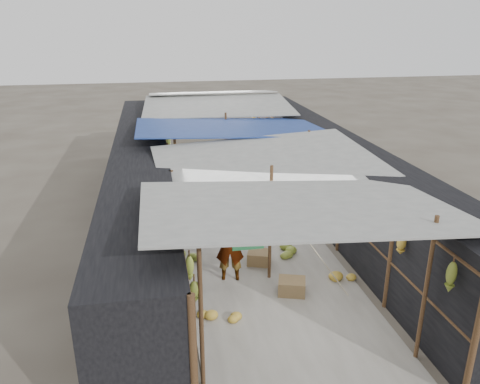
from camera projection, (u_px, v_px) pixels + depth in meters
ground at (314, 371)px, 7.59m from camera, size 80.00×80.00×0.00m
aisle_slab at (240, 217)px, 13.59m from camera, size 3.60×16.00×0.02m
stall_left at (143, 185)px, 12.73m from camera, size 1.40×15.00×2.30m
stall_right at (331, 174)px, 13.67m from camera, size 1.40×15.00×2.30m
crate_near at (259, 258)px, 10.90m from camera, size 0.64×0.57×0.32m
crate_mid at (292, 287)px, 9.70m from camera, size 0.66×0.59×0.33m
crate_back at (229, 206)px, 14.04m from camera, size 0.48×0.40×0.29m
black_basin at (305, 222)px, 13.06m from camera, size 0.55×0.55×0.16m
vendor_elderly at (230, 245)px, 10.02m from camera, size 0.67×0.49×1.67m
shopper_blue at (239, 189)px, 13.21m from camera, size 0.98×0.82×1.81m
vendor_seated at (266, 197)px, 13.99m from camera, size 0.53×0.61×0.82m
market_canopy at (239, 133)px, 13.09m from camera, size 5.62×15.20×2.77m
hanging_bananas at (241, 160)px, 13.33m from camera, size 3.96×13.89×0.79m
floor_bananas at (241, 215)px, 13.39m from camera, size 3.93×10.05×0.33m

